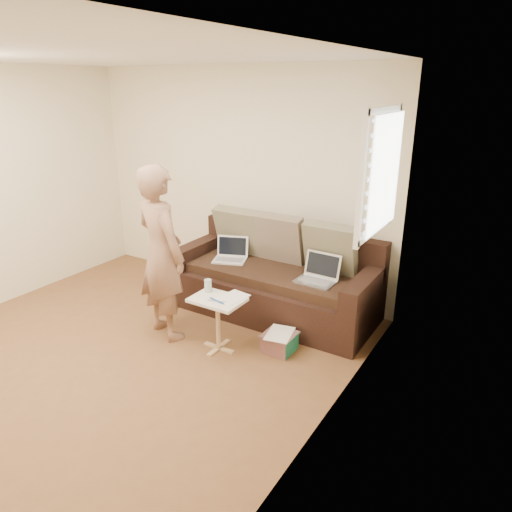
{
  "coord_description": "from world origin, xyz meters",
  "views": [
    {
      "loc": [
        3.1,
        -2.35,
        2.4
      ],
      "look_at": [
        0.8,
        1.4,
        0.78
      ],
      "focal_mm": 33.09,
      "sensor_mm": 36.0,
      "label": 1
    }
  ],
  "objects_px": {
    "laptop_white": "(229,261)",
    "drinking_glass": "(208,286)",
    "laptop_silver": "(315,282)",
    "side_table": "(218,324)",
    "striped_box": "(279,342)",
    "person": "(161,254)",
    "sofa": "(274,277)"
  },
  "relations": [
    {
      "from": "sofa",
      "to": "person",
      "type": "distance_m",
      "value": 1.28
    },
    {
      "from": "laptop_silver",
      "to": "person",
      "type": "height_order",
      "value": "person"
    },
    {
      "from": "laptop_white",
      "to": "laptop_silver",
      "type": "bearing_deg",
      "value": -23.63
    },
    {
      "from": "side_table",
      "to": "drinking_glass",
      "type": "height_order",
      "value": "drinking_glass"
    },
    {
      "from": "drinking_glass",
      "to": "striped_box",
      "type": "relative_size",
      "value": 0.41
    },
    {
      "from": "laptop_silver",
      "to": "laptop_white",
      "type": "xyz_separation_m",
      "value": [
        -1.07,
        0.05,
        0.0
      ]
    },
    {
      "from": "laptop_white",
      "to": "side_table",
      "type": "height_order",
      "value": "laptop_white"
    },
    {
      "from": "sofa",
      "to": "side_table",
      "type": "xyz_separation_m",
      "value": [
        -0.07,
        -0.95,
        -0.16
      ]
    },
    {
      "from": "drinking_glass",
      "to": "laptop_silver",
      "type": "bearing_deg",
      "value": 44.71
    },
    {
      "from": "laptop_white",
      "to": "drinking_glass",
      "type": "xyz_separation_m",
      "value": [
        0.31,
        -0.8,
        0.07
      ]
    },
    {
      "from": "laptop_silver",
      "to": "side_table",
      "type": "bearing_deg",
      "value": -123.53
    },
    {
      "from": "laptop_silver",
      "to": "drinking_glass",
      "type": "bearing_deg",
      "value": -133.23
    },
    {
      "from": "laptop_silver",
      "to": "side_table",
      "type": "height_order",
      "value": "laptop_silver"
    },
    {
      "from": "side_table",
      "to": "striped_box",
      "type": "xyz_separation_m",
      "value": [
        0.51,
        0.28,
        -0.17
      ]
    },
    {
      "from": "laptop_white",
      "to": "sofa",
      "type": "bearing_deg",
      "value": -13.82
    },
    {
      "from": "person",
      "to": "drinking_glass",
      "type": "distance_m",
      "value": 0.55
    },
    {
      "from": "drinking_glass",
      "to": "striped_box",
      "type": "xyz_separation_m",
      "value": [
        0.67,
        0.2,
        -0.5
      ]
    },
    {
      "from": "laptop_white",
      "to": "person",
      "type": "bearing_deg",
      "value": -120.71
    },
    {
      "from": "sofa",
      "to": "person",
      "type": "bearing_deg",
      "value": -125.41
    },
    {
      "from": "laptop_white",
      "to": "striped_box",
      "type": "xyz_separation_m",
      "value": [
        0.98,
        -0.61,
        -0.43
      ]
    },
    {
      "from": "drinking_glass",
      "to": "striped_box",
      "type": "distance_m",
      "value": 0.86
    },
    {
      "from": "laptop_white",
      "to": "person",
      "type": "height_order",
      "value": "person"
    },
    {
      "from": "drinking_glass",
      "to": "striped_box",
      "type": "height_order",
      "value": "drinking_glass"
    },
    {
      "from": "laptop_silver",
      "to": "striped_box",
      "type": "xyz_separation_m",
      "value": [
        -0.09,
        -0.56,
        -0.43
      ]
    },
    {
      "from": "laptop_silver",
      "to": "person",
      "type": "distance_m",
      "value": 1.54
    },
    {
      "from": "laptop_silver",
      "to": "striped_box",
      "type": "distance_m",
      "value": 0.71
    },
    {
      "from": "laptop_white",
      "to": "side_table",
      "type": "distance_m",
      "value": 1.04
    },
    {
      "from": "laptop_silver",
      "to": "striped_box",
      "type": "height_order",
      "value": "laptop_silver"
    },
    {
      "from": "person",
      "to": "striped_box",
      "type": "height_order",
      "value": "person"
    },
    {
      "from": "person",
      "to": "side_table",
      "type": "xyz_separation_m",
      "value": [
        0.63,
        0.03,
        -0.59
      ]
    },
    {
      "from": "striped_box",
      "to": "drinking_glass",
      "type": "bearing_deg",
      "value": -163.68
    },
    {
      "from": "person",
      "to": "drinking_glass",
      "type": "bearing_deg",
      "value": -149.89
    }
  ]
}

